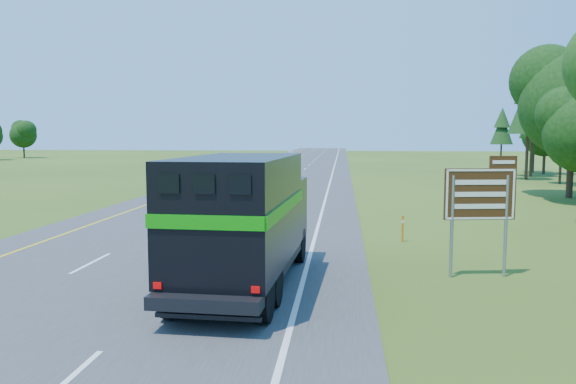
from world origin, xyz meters
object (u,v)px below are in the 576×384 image
Objects in this scene: horse_truck at (244,218)px; exit_sign at (481,199)px; white_suv at (243,168)px; far_car at (291,153)px.

horse_truck reaches higher than exit_sign.
horse_truck is 45.14m from white_suv.
white_suv is at bearing 103.11° from horse_truck.
horse_truck is at bearing -90.24° from far_car.
far_car is (-7.36, 95.11, -1.26)m from horse_truck.
far_car is at bearing 90.45° from exit_sign.
horse_truck is 1.97× the size of far_car.
exit_sign is (14.33, -93.15, 1.65)m from far_car.
horse_truck is 1.46× the size of white_suv.
horse_truck is 2.30× the size of exit_sign.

